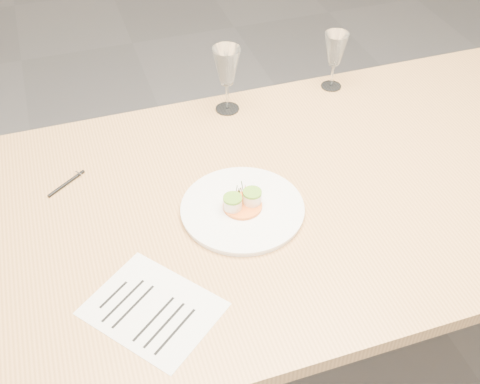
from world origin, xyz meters
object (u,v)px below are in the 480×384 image
object	(u,v)px
wine_glass_2	(335,50)
ballpoint_pen	(67,183)
dining_table	(265,215)
recipe_sheet	(153,309)
dinner_plate	(243,208)
wine_glass_1	(227,68)

from	to	relation	value
wine_glass_2	ballpoint_pen	bearing A→B (deg)	-166.10
dining_table	recipe_sheet	size ratio (longest dim) A/B	6.91
dinner_plate	wine_glass_2	distance (m)	0.67
recipe_sheet	wine_glass_2	xyz separation A→B (m)	(0.75, 0.70, 0.13)
dinner_plate	ballpoint_pen	world-z (taller)	dinner_plate
recipe_sheet	wine_glass_2	distance (m)	1.03
ballpoint_pen	wine_glass_1	distance (m)	0.57
dinner_plate	recipe_sheet	world-z (taller)	dinner_plate
dining_table	ballpoint_pen	size ratio (longest dim) A/B	22.37
ballpoint_pen	wine_glass_2	bearing A→B (deg)	-22.20
dining_table	ballpoint_pen	world-z (taller)	ballpoint_pen
dining_table	ballpoint_pen	distance (m)	0.54
recipe_sheet	ballpoint_pen	xyz separation A→B (m)	(-0.13, 0.48, 0.00)
dining_table	wine_glass_1	distance (m)	0.47
ballpoint_pen	wine_glass_1	xyz separation A→B (m)	(0.52, 0.20, 0.14)
dinner_plate	wine_glass_1	xyz separation A→B (m)	(0.10, 0.45, 0.14)
wine_glass_1	wine_glass_2	bearing A→B (deg)	2.57
ballpoint_pen	wine_glass_2	size ratio (longest dim) A/B	0.56
recipe_sheet	wine_glass_2	bearing A→B (deg)	4.92
recipe_sheet	wine_glass_1	xyz separation A→B (m)	(0.39, 0.68, 0.15)
ballpoint_pen	wine_glass_2	distance (m)	0.92
dining_table	dinner_plate	bearing A→B (deg)	-156.56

